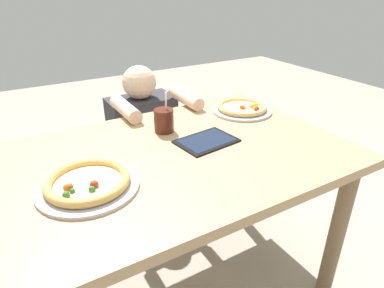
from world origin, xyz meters
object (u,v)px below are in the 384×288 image
(pizza_far, at_px, (242,108))
(pizza_near, at_px, (88,183))
(diner_seated, at_px, (144,148))
(tablet, at_px, (206,141))
(drink_cup_colored, at_px, (164,120))

(pizza_far, bearing_deg, pizza_near, -160.68)
(pizza_far, relative_size, diner_seated, 0.33)
(pizza_far, height_order, diner_seated, diner_seated)
(tablet, bearing_deg, drink_cup_colored, 118.96)
(pizza_near, distance_m, tablet, 0.52)
(drink_cup_colored, bearing_deg, pizza_near, -145.66)
(drink_cup_colored, distance_m, diner_seated, 0.63)
(pizza_near, bearing_deg, pizza_far, 19.32)
(tablet, relative_size, diner_seated, 0.28)
(pizza_near, bearing_deg, diner_seated, 57.04)
(diner_seated, bearing_deg, pizza_near, -122.96)
(tablet, distance_m, diner_seated, 0.76)
(pizza_near, bearing_deg, tablet, 10.26)
(pizza_near, bearing_deg, drink_cup_colored, 34.34)
(tablet, bearing_deg, pizza_far, 30.97)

